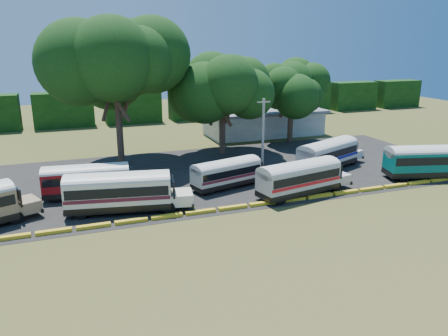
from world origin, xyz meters
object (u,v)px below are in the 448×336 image
object	(u,v)px
bus_cream_west	(121,190)
tree_west	(115,63)
bus_teal	(431,160)
bus_white_red	(301,176)
bus_red	(89,178)

from	to	relation	value
bus_cream_west	tree_west	size ratio (longest dim) A/B	0.68
bus_teal	tree_west	bearing A→B (deg)	165.34
bus_teal	tree_west	size ratio (longest dim) A/B	0.69
bus_white_red	tree_west	world-z (taller)	tree_west
bus_red	bus_white_red	bearing A→B (deg)	-12.68
bus_white_red	bus_red	bearing A→B (deg)	149.77
bus_cream_west	tree_west	world-z (taller)	tree_west
bus_cream_west	bus_white_red	bearing A→B (deg)	5.01
bus_cream_west	bus_white_red	xyz separation A→B (m)	(16.85, -1.54, -0.10)
bus_cream_west	bus_teal	size ratio (longest dim) A/B	0.98
bus_red	bus_white_red	xyz separation A→B (m)	(19.24, -6.61, 0.09)
bus_teal	bus_cream_west	bearing A→B (deg)	-167.81
bus_cream_west	tree_west	xyz separation A→B (m)	(2.00, 15.98, 9.99)
bus_cream_west	bus_red	bearing A→B (deg)	125.44
tree_west	bus_white_red	bearing A→B (deg)	-49.71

